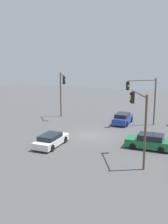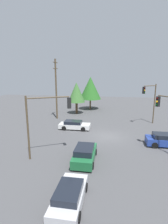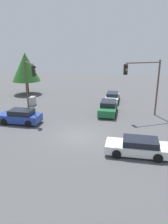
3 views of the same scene
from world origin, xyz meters
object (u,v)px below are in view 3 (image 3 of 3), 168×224
(sedan_silver, at_px, (112,97))
(sedan_blue, at_px, (20,117))
(sedan_green, at_px, (108,108))
(traffic_signal_aux, at_px, (145,79))
(traffic_signal_cross, at_px, (29,78))
(sedan_white, at_px, (138,147))
(electrical_cabinet, at_px, (33,101))

(sedan_silver, bearing_deg, sedan_blue, 51.09)
(sedan_green, relative_size, traffic_signal_aux, 0.71)
(traffic_signal_cross, bearing_deg, sedan_silver, 95.67)
(sedan_green, distance_m, sedan_white, 9.68)
(sedan_green, distance_m, sedan_silver, 5.62)
(traffic_signal_cross, distance_m, traffic_signal_aux, 12.32)
(sedan_green, relative_size, sedan_blue, 1.03)
(traffic_signal_cross, distance_m, electrical_cabinet, 5.45)
(electrical_cabinet, bearing_deg, sedan_green, -98.81)
(sedan_white, bearing_deg, sedan_green, 18.18)
(traffic_signal_cross, xyz_separation_m, traffic_signal_aux, (1.96, -12.16, 0.03))
(electrical_cabinet, bearing_deg, sedan_blue, -166.32)
(sedan_silver, bearing_deg, traffic_signal_aux, 122.26)
(sedan_green, bearing_deg, traffic_signal_aux, 175.80)
(electrical_cabinet, bearing_deg, sedan_silver, -67.84)
(sedan_blue, height_order, sedan_silver, sedan_blue)
(sedan_white, bearing_deg, electrical_cabinet, 50.36)
(sedan_white, bearing_deg, sedan_silver, 11.24)
(sedan_blue, relative_size, traffic_signal_aux, 0.69)
(sedan_blue, distance_m, traffic_signal_aux, 13.49)
(traffic_signal_cross, relative_size, electrical_cabinet, 5.33)
(sedan_green, height_order, sedan_white, sedan_green)
(traffic_signal_aux, height_order, electrical_cabinet, traffic_signal_aux)
(electrical_cabinet, bearing_deg, traffic_signal_aux, -97.55)
(sedan_silver, bearing_deg, traffic_signal_cross, 42.95)
(sedan_silver, height_order, traffic_signal_cross, traffic_signal_cross)
(sedan_white, height_order, electrical_cabinet, sedan_white)
(sedan_green, relative_size, sedan_white, 0.96)
(sedan_green, bearing_deg, traffic_signal_cross, 14.96)
(sedan_silver, xyz_separation_m, traffic_signal_aux, (-5.90, -3.72, 3.61))
(sedan_white, distance_m, traffic_signal_aux, 9.65)
(sedan_silver, relative_size, sedan_white, 0.93)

